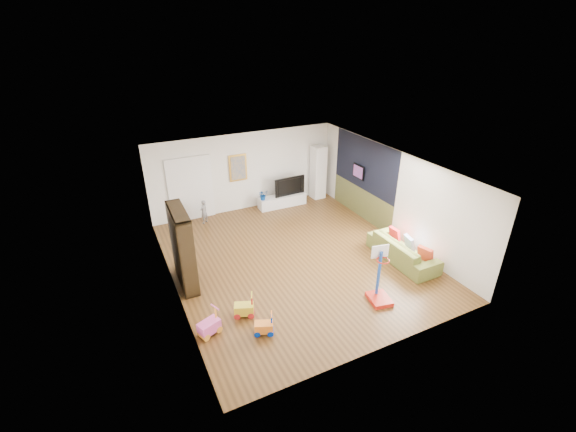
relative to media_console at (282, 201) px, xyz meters
name	(u,v)px	position (x,y,z in m)	size (l,w,h in m)	color
floor	(294,258)	(-1.20, -3.32, -0.20)	(6.50, 7.50, 0.00)	brown
ceiling	(295,167)	(-1.20, -3.32, 2.50)	(6.50, 7.50, 0.00)	white
wall_back	(245,172)	(-1.20, 0.43, 1.15)	(6.50, 0.00, 2.70)	silver
wall_front	(387,295)	(-1.20, -7.07, 1.15)	(6.50, 0.00, 2.70)	silver
wall_left	(169,243)	(-4.45, -3.32, 1.15)	(0.00, 7.50, 2.70)	white
wall_right	(392,194)	(2.05, -3.32, 1.15)	(0.00, 7.50, 2.70)	white
navy_accent	(365,164)	(2.03, -1.92, 1.65)	(0.01, 3.20, 1.70)	black
olive_wainscot	(361,203)	(2.03, -1.92, 0.30)	(0.01, 3.20, 1.00)	brown
doorway	(191,190)	(-3.10, 0.39, 0.85)	(1.45, 0.06, 2.10)	white
painting_back	(238,168)	(-1.45, 0.39, 1.35)	(0.62, 0.06, 0.92)	gold
artwork_right	(358,172)	(1.97, -1.72, 1.35)	(0.04, 0.56, 0.46)	#7F3F8C
media_console	(282,201)	(0.00, 0.00, 0.00)	(1.74, 0.44, 0.41)	silver
tall_cabinet	(318,172)	(1.54, 0.14, 0.79)	(0.46, 0.46, 1.98)	white
bookshelf	(183,248)	(-4.15, -3.10, 0.81)	(0.36, 1.38, 2.02)	#302312
sofa	(403,250)	(1.43, -4.70, 0.11)	(2.16, 0.84, 0.63)	olive
basketball_hoop	(382,276)	(-0.25, -5.85, 0.50)	(0.48, 0.59, 1.41)	red
ride_on_yellow	(244,305)	(-3.29, -4.92, 0.08)	(0.43, 0.26, 0.57)	gold
ride_on_orange	(264,324)	(-3.11, -5.63, 0.06)	(0.39, 0.24, 0.52)	orange
ride_on_pink	(209,323)	(-4.14, -5.14, 0.10)	(0.45, 0.28, 0.61)	#F15AB8
child	(204,212)	(-2.86, -0.07, 0.20)	(0.29, 0.19, 0.81)	slate
tv	(288,185)	(0.27, 0.05, 0.54)	(1.16, 0.15, 0.67)	black
vase_plant	(263,195)	(-0.75, -0.03, 0.38)	(0.32, 0.28, 0.36)	navy
pillow_left	(425,254)	(1.61, -5.33, 0.29)	(0.11, 0.40, 0.40)	#BF3820
pillow_center	(409,243)	(1.63, -4.70, 0.29)	(0.10, 0.39, 0.39)	silver
pillow_right	(395,234)	(1.62, -4.11, 0.29)	(0.10, 0.36, 0.36)	red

